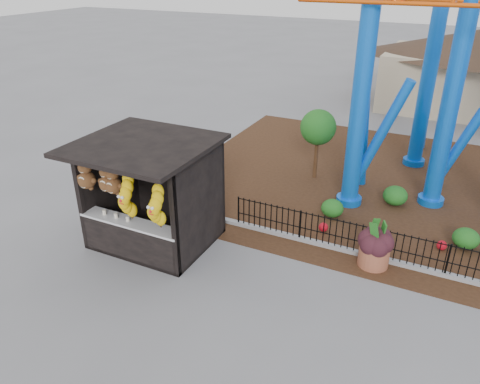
% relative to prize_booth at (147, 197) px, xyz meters
% --- Properties ---
extents(ground, '(120.00, 120.00, 0.00)m').
position_rel_prize_booth_xyz_m(ground, '(3.01, -0.91, -1.54)').
color(ground, slate).
rests_on(ground, ground).
extents(mulch_bed, '(18.00, 12.00, 0.02)m').
position_rel_prize_booth_xyz_m(mulch_bed, '(7.01, 7.09, -1.53)').
color(mulch_bed, '#331E11').
rests_on(mulch_bed, ground).
extents(curb, '(18.00, 0.18, 0.12)m').
position_rel_prize_booth_xyz_m(curb, '(7.01, 2.09, -1.48)').
color(curb, gray).
rests_on(curb, ground).
extents(prize_booth, '(3.50, 3.40, 3.12)m').
position_rel_prize_booth_xyz_m(prize_booth, '(0.00, 0.00, 0.00)').
color(prize_booth, black).
rests_on(prize_booth, ground).
extents(picket_fence, '(12.20, 0.06, 1.00)m').
position_rel_prize_booth_xyz_m(picket_fence, '(7.91, 2.09, -1.04)').
color(picket_fence, black).
rests_on(picket_fence, ground).
extents(terracotta_planter, '(0.96, 0.96, 0.63)m').
position_rel_prize_booth_xyz_m(terracotta_planter, '(6.01, 1.79, -1.22)').
color(terracotta_planter, '#995137').
rests_on(terracotta_planter, ground).
extents(planter_foliage, '(0.70, 0.70, 0.64)m').
position_rel_prize_booth_xyz_m(planter_foliage, '(6.01, 1.79, -0.59)').
color(planter_foliage, black).
rests_on(planter_foliage, terracotta_planter).
extents(potted_plant, '(0.85, 0.79, 0.77)m').
position_rel_prize_booth_xyz_m(potted_plant, '(5.98, 1.76, -1.15)').
color(potted_plant, '#2C5318').
rests_on(potted_plant, ground).
extents(landscaping, '(9.02, 3.45, 0.65)m').
position_rel_prize_booth_xyz_m(landscaping, '(7.30, 4.57, -1.24)').
color(landscaping, '#1B5619').
rests_on(landscaping, mulch_bed).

